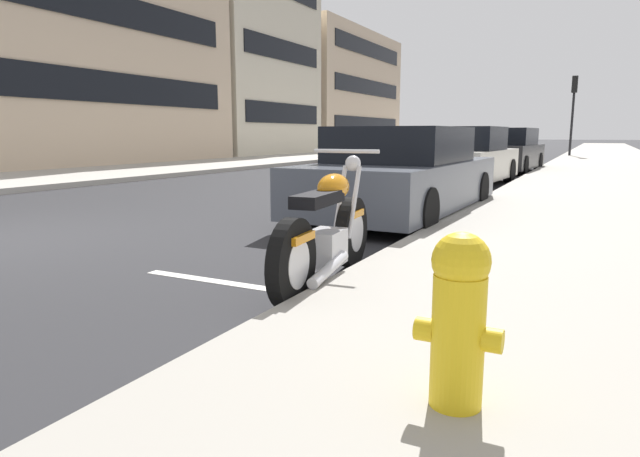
% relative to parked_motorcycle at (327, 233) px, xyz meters
% --- Properties ---
extents(sidewalk_near_curb, '(120.00, 4.40, 0.14)m').
position_rel_parked_motorcycle_xyz_m(sidewalk_near_curb, '(11.62, -2.36, -0.37)').
color(sidewalk_near_curb, gray).
rests_on(sidewalk_near_curb, ground).
extents(sidewalk_far_curb, '(120.00, 5.00, 0.14)m').
position_rel_parked_motorcycle_xyz_m(sidewalk_far_curb, '(11.62, 11.63, -0.37)').
color(sidewalk_far_curb, '#ADA89E').
rests_on(sidewalk_far_curb, ground).
extents(parking_stall_stripe, '(0.12, 2.20, 0.01)m').
position_rel_parked_motorcycle_xyz_m(parking_stall_stripe, '(-0.38, 0.54, -0.44)').
color(parking_stall_stripe, silver).
rests_on(parking_stall_stripe, ground).
extents(parked_motorcycle, '(2.06, 0.62, 1.14)m').
position_rel_parked_motorcycle_xyz_m(parked_motorcycle, '(0.00, 0.00, 0.00)').
color(parked_motorcycle, black).
rests_on(parked_motorcycle, ground).
extents(parked_car_mid_block, '(4.70, 2.02, 1.38)m').
position_rel_parked_motorcycle_xyz_m(parked_car_mid_block, '(4.09, 0.71, 0.20)').
color(parked_car_mid_block, '#4C515B').
rests_on(parked_car_mid_block, ground).
extents(parked_car_second_in_row, '(4.17, 2.01, 1.45)m').
position_rel_parked_motorcycle_xyz_m(parked_car_second_in_row, '(9.80, 0.97, 0.22)').
color(parked_car_second_in_row, beige).
rests_on(parked_car_second_in_row, ground).
extents(parked_car_across_street, '(4.31, 1.98, 1.46)m').
position_rel_parked_motorcycle_xyz_m(parked_car_across_street, '(15.16, 0.76, 0.26)').
color(parked_car_across_street, black).
rests_on(parked_car_across_street, ground).
extents(car_opposite_curb, '(4.64, 2.09, 1.44)m').
position_rel_parked_motorcycle_xyz_m(car_opposite_curb, '(20.10, 8.26, 0.24)').
color(car_opposite_curb, silver).
rests_on(car_opposite_curb, ground).
extents(fire_hydrant, '(0.24, 0.36, 0.74)m').
position_rel_parked_motorcycle_xyz_m(fire_hydrant, '(-1.90, -1.54, 0.09)').
color(fire_hydrant, gold).
rests_on(fire_hydrant, sidewalk_near_curb).
extents(traffic_signal_near_corner, '(0.36, 0.28, 4.10)m').
position_rel_parked_motorcycle_xyz_m(traffic_signal_near_corner, '(28.07, -0.57, 2.66)').
color(traffic_signal_near_corner, black).
rests_on(traffic_signal_near_corner, sidewalk_near_curb).
extents(townhouse_mid_block, '(9.13, 12.02, 10.93)m').
position_rel_parked_motorcycle_xyz_m(townhouse_mid_block, '(22.87, 19.90, 5.02)').
color(townhouse_mid_block, beige).
rests_on(townhouse_mid_block, ground).
extents(townhouse_near_left, '(14.43, 11.90, 8.92)m').
position_rel_parked_motorcycle_xyz_m(townhouse_near_left, '(35.45, 19.84, 4.02)').
color(townhouse_near_left, beige).
rests_on(townhouse_near_left, ground).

